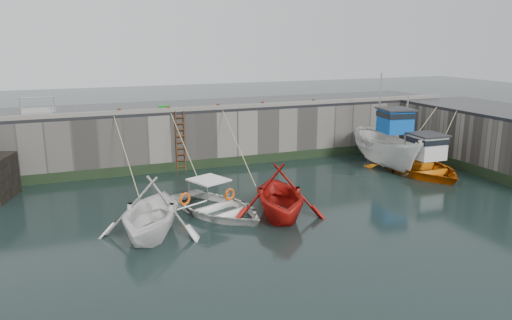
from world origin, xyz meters
name	(u,v)px	position (x,y,z in m)	size (l,w,h in m)	color
ground	(298,230)	(0.00, 0.00, 0.00)	(120.00, 120.00, 0.00)	black
quay_back	(204,132)	(0.00, 12.50, 1.50)	(30.00, 5.00, 3.00)	slate
road_back	(203,106)	(0.00, 12.50, 3.08)	(30.00, 5.00, 0.16)	black
kerb_back	(215,108)	(0.00, 10.15, 3.26)	(30.00, 0.30, 0.20)	slate
algae_back	(217,163)	(0.00, 9.96, 0.25)	(30.00, 0.08, 0.50)	black
algae_right	(492,175)	(11.96, 2.50, 0.25)	(0.08, 15.00, 0.50)	black
ladder	(181,142)	(-2.00, 9.91, 1.59)	(0.51, 0.08, 3.20)	#3F1E0F
boat_near_white	(152,234)	(-5.06, 1.60, 0.00)	(3.93, 4.55, 2.40)	white
boat_near_white_rope	(131,192)	(-5.06, 7.05, 0.00)	(0.04, 6.44, 3.10)	tan
boat_near_blue	(217,213)	(-2.20, 2.90, 0.00)	(3.46, 4.85, 1.00)	white
boat_near_blue_rope	(188,182)	(-2.20, 7.70, 0.00)	(0.04, 5.29, 3.10)	tan
boat_near_blacktrim	(279,215)	(0.00, 1.71, 0.00)	(3.89, 4.51, 2.38)	#A4130E
boat_near_blacktrim_rope	(234,181)	(0.00, 7.10, 0.00)	(0.04, 6.35, 3.10)	tan
boat_far_white	(388,149)	(8.70, 6.58, 1.01)	(3.15, 6.41, 5.37)	silver
boat_far_orange	(418,165)	(9.50, 5.00, 0.40)	(4.47, 6.12, 4.24)	#D5650B
fish_crate	(164,108)	(-2.62, 10.83, 3.29)	(0.54, 0.35, 0.27)	#167B1F
railing	(38,111)	(-8.75, 11.25, 3.36)	(1.60, 1.05, 1.00)	#A5A8AD
bollard_a	(119,111)	(-5.00, 10.25, 3.30)	(0.18, 0.18, 0.28)	#3F1E0F
bollard_b	(168,109)	(-2.50, 10.25, 3.30)	(0.18, 0.18, 0.28)	#3F1E0F
bollard_c	(218,106)	(0.20, 10.25, 3.30)	(0.18, 0.18, 0.28)	#3F1E0F
bollard_d	(263,104)	(2.80, 10.25, 3.30)	(0.18, 0.18, 0.28)	#3F1E0F
bollard_e	(313,102)	(6.00, 10.25, 3.30)	(0.18, 0.18, 0.28)	#3F1E0F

